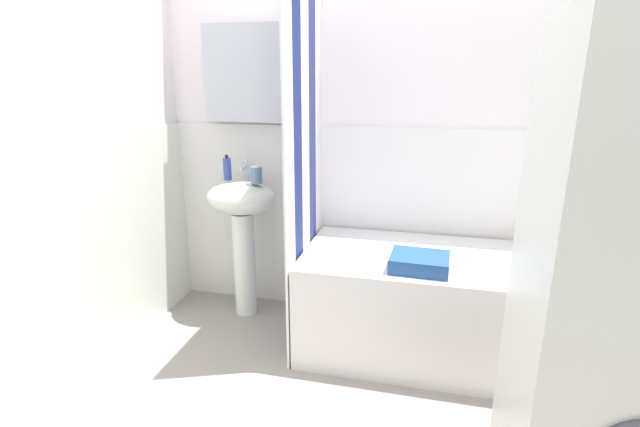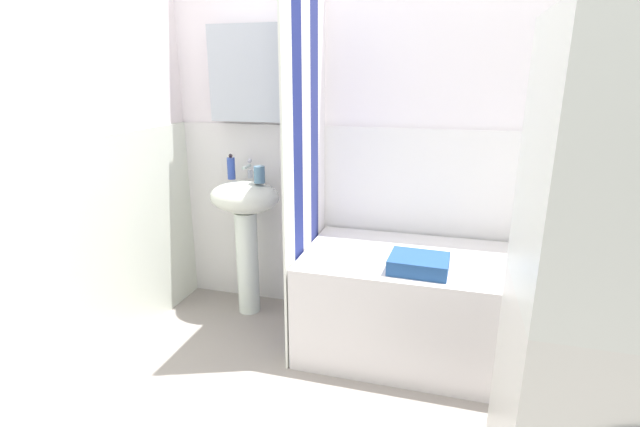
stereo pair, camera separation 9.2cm
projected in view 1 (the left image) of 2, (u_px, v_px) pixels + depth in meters
wall_back_tiled at (406, 138)px, 2.75m from camera, size 3.60×0.18×2.40m
wall_left_tiled at (77, 157)px, 2.24m from camera, size 0.07×1.81×2.40m
sink at (242, 219)px, 2.89m from camera, size 0.44×0.34×0.87m
faucet at (245, 170)px, 2.88m from camera, size 0.03×0.12×0.12m
soap_dispenser at (227, 169)px, 2.86m from camera, size 0.05×0.05×0.16m
toothbrush_cup at (256, 175)px, 2.77m from camera, size 0.07×0.07×0.10m
bathtub at (448, 306)px, 2.54m from camera, size 1.58×0.73×0.57m
shower_curtain at (305, 171)px, 2.52m from camera, size 0.01×0.73×2.00m
body_wash_bottle at (582, 237)px, 2.55m from camera, size 0.05×0.05×0.16m
shampoo_bottle at (560, 232)px, 2.56m from camera, size 0.05×0.05×0.21m
lotion_bottle at (542, 230)px, 2.60m from camera, size 0.04×0.04×0.21m
towel_folded at (420, 262)px, 2.31m from camera, size 0.30×0.25×0.07m
washer_dryer_stack at (634, 300)px, 1.42m from camera, size 0.63×0.58×1.67m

